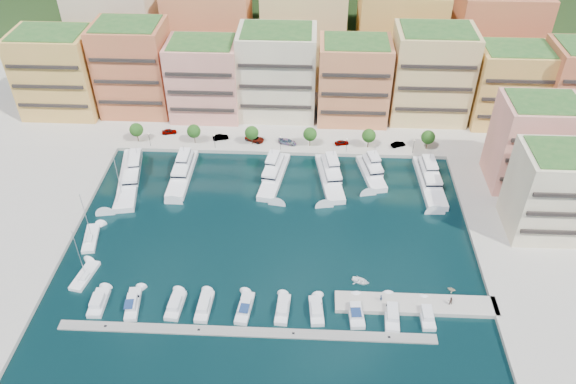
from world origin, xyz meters
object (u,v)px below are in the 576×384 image
Objects in this scene: tree_5 at (428,137)px; yacht_3 at (274,173)px; tender_3 at (452,289)px; yacht_5 at (371,171)px; car_0 at (169,131)px; car_4 at (342,143)px; cruiser_9 at (426,315)px; cruiser_7 at (356,312)px; cruiser_8 at (392,314)px; yacht_4 at (330,175)px; cruiser_6 at (316,311)px; cruiser_5 at (283,310)px; person_0 at (381,298)px; tree_3 at (310,134)px; tree_4 at (369,136)px; lamppost_0 at (149,137)px; lamppost_4 at (414,144)px; tree_2 at (252,133)px; lamppost_3 at (347,143)px; cruiser_0 at (99,303)px; tree_0 at (136,130)px; car_1 at (221,137)px; person_1 at (450,301)px; cruiser_1 at (133,304)px; cruiser_4 at (245,308)px; tree_1 at (194,131)px; lamppost_1 at (214,139)px; yacht_6 at (429,179)px; cruiser_2 at (175,306)px; car_3 at (287,142)px; yacht_1 at (183,172)px; sailboat_0 at (85,276)px; lamppost_2 at (280,141)px; sailboat_1 at (91,239)px; car_2 at (255,139)px; yacht_0 at (130,175)px; car_5 at (398,144)px.

tree_5 is 43.29m from yacht_3.
yacht_5 is at bearing 40.03° from tender_3.
car_4 is (49.04, -3.42, -0.05)m from car_0.
cruiser_7 is at bearing -179.91° from cruiser_9.
car_0 is at bearing 132.43° from cruiser_8.
yacht_4 is 44.37m from cruiser_6.
cruiser_5 and cruiser_6 have the same top height.
tree_3 is at bearing -21.85° from person_0.
tree_4 is 60.05m from lamppost_0.
tree_4 reaches higher than cruiser_5.
car_0 is (-68.17, 6.72, -2.12)m from lamppost_4.
yacht_4 is at bearing -124.30° from car_0.
tree_2 is 61.04m from cruiser_6.
lamppost_3 is 50.66m from car_0.
lamppost_4 is 88.80m from cruiser_0.
car_1 is (22.91, 2.05, -3.02)m from tree_0.
person_1 is at bearing -70.75° from lamppost_3.
cruiser_1 is 36.38m from cruiser_6.
person_1 is at bearing -36.22° from lamppost_0.
car_0 is (-56.17, 4.42, -3.03)m from tree_4.
tree_2 reaches higher than person_0.
cruiser_4 is at bearing -120.93° from yacht_5.
tree_1 is 64.48m from cruiser_5.
lamppost_1 is 20.64m from yacht_3.
yacht_6 is 71.37m from cruiser_2.
yacht_3 is 1.31× the size of yacht_5.
car_3 is (5.57, 58.76, 1.16)m from cruiser_4.
cruiser_8 is 59.66m from car_4.
yacht_1 is at bearing -164.80° from lamppost_3.
cruiser_7 is 56.72m from sailboat_0.
sailboat_0 reaches higher than lamppost_2.
cruiser_2 is (-17.58, -55.78, -3.28)m from lamppost_2.
lamppost_4 reaches higher than tender_3.
tree_1 reaches higher than car_1.
cruiser_5 is at bearing -22.72° from sailboat_1.
car_0 reaches higher than cruiser_6.
tree_0 is at bearing 103.47° from cruiser_1.
lamppost_3 is 2.21× the size of person_1.
yacht_4 is 3.82× the size of car_2.
tree_4 reaches higher than tender_3.
tree_2 is 0.22× the size of yacht_0.
person_0 is (-9.37, -56.08, 0.16)m from car_5.
tree_2 is 44.07m from lamppost_4.
tree_0 and tree_4 have the same top height.
tree_2 is at bearing 28.42° from yacht_0.
yacht_1 is 0.95× the size of yacht_6.
tree_1 reaches higher than cruiser_9.
sailboat_0 reaches higher than cruiser_5.
cruiser_1 is at bearing -51.81° from sailboat_1.
yacht_4 is 0.96× the size of yacht_6.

